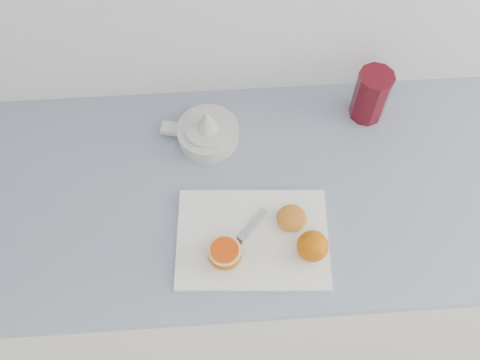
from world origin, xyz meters
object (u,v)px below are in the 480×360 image
Objects in this scene: cutting_board at (253,239)px; red_tumbler at (370,97)px; counter at (294,252)px; half_orange at (225,254)px; citrus_juicer at (207,131)px.

cutting_board is 2.34× the size of red_tumbler.
cutting_board is at bearing -137.11° from counter.
counter is 0.56m from half_orange.
citrus_juicer is (-0.24, 0.15, 0.47)m from counter.
red_tumbler is (0.39, 0.38, 0.03)m from half_orange.
red_tumbler reaches higher than counter.
citrus_juicer is at bearing 94.56° from half_orange.
citrus_juicer is at bearing -173.10° from red_tumbler.
citrus_juicer reaches higher than cutting_board.
citrus_juicer reaches higher than half_orange.
counter is 0.49m from cutting_board.
red_tumbler reaches higher than citrus_juicer.
counter is 31.96× the size of half_orange.
red_tumbler is (0.41, 0.05, 0.04)m from citrus_juicer.
half_orange is 0.33m from citrus_juicer.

